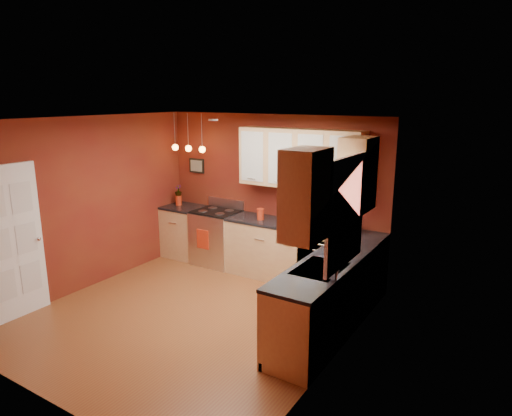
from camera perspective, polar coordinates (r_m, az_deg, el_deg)
The scene contains 27 objects.
floor at distance 6.36m, azimuth -7.99°, elevation -13.24°, with size 4.20×4.20×0.00m, color brown.
ceiling at distance 5.67m, azimuth -8.88°, elevation 10.86°, with size 4.00×4.20×0.02m, color silver.
wall_back at distance 7.55m, azimuth 1.92°, elevation 1.77°, with size 4.00×0.02×2.60m, color maroon.
wall_front at distance 4.58m, azimuth -25.76°, elevation -7.78°, with size 4.00×0.02×2.60m, color maroon.
wall_left at distance 7.31m, azimuth -20.48°, elevation 0.47°, with size 0.02×4.20×2.60m, color maroon.
wall_right at distance 4.88m, azimuth 9.92°, elevation -5.26°, with size 0.02×4.20×2.60m, color maroon.
base_cabinets_back_left at distance 8.46m, azimuth -8.89°, elevation -3.01°, with size 0.70×0.60×0.90m, color tan.
base_cabinets_back_right at distance 7.20m, azimuth 5.71°, elevation -5.95°, with size 2.54×0.60×0.90m, color tan.
base_cabinets_right at distance 5.69m, azimuth 8.46°, elevation -11.59°, with size 0.60×2.10×0.90m, color tan.
counter_back_left at distance 8.34m, azimuth -9.01°, elevation 0.08°, with size 0.70×0.62×0.04m, color black.
counter_back_right at distance 7.06m, azimuth 5.81°, elevation -2.35°, with size 2.54×0.62×0.04m, color black.
counter_right at distance 5.51m, azimuth 8.64°, elevation -7.16°, with size 0.62×2.10×0.04m, color black.
gas_range at distance 8.01m, azimuth -4.92°, elevation -3.62°, with size 0.76×0.64×1.11m.
dishwasher_front at distance 6.81m, azimuth 7.43°, elevation -7.19°, with size 0.60×0.02×0.80m, color silver.
sink at distance 5.38m, azimuth 8.01°, elevation -7.72°, with size 0.50×0.70×0.33m.
window at distance 5.05m, azimuth 11.13°, elevation -0.07°, with size 0.06×1.02×1.22m.
door_left_wall at distance 6.72m, azimuth -28.19°, elevation -3.88°, with size 0.12×0.82×2.05m.
upper_cabinets_back at distance 7.01m, azimuth 5.51°, elevation 6.16°, with size 2.00×0.35×0.90m, color tan.
upper_cabinets_right at distance 5.07m, azimuth 9.79°, elevation 3.07°, with size 0.35×1.95×0.90m, color tan.
wall_picture at distance 8.35m, azimuth -7.41°, elevation 5.26°, with size 0.32×0.03×0.26m, color black.
pendant_lights at distance 7.99m, azimuth -8.44°, elevation 7.43°, with size 0.71×0.11×0.66m.
red_canister at distance 7.32m, azimuth 0.56°, elevation -0.77°, with size 0.12×0.12×0.18m.
red_vase at distance 8.43m, azimuth -9.65°, elevation 0.96°, with size 0.11×0.11×0.18m, color #B62C13.
flowers at distance 8.39m, azimuth -9.69°, elevation 2.13°, with size 0.12×0.12×0.22m, color #B62C13.
coffee_maker at distance 6.76m, azimuth 11.54°, elevation -2.17°, with size 0.19×0.19×0.23m.
soap_pump at distance 5.04m, azimuth 9.52°, elevation -7.72°, with size 0.09×0.10×0.21m, color white.
dish_towel at distance 7.78m, azimuth -6.68°, elevation -3.90°, with size 0.24×0.02×0.33m, color #B62C13.
Camera 1 is at (3.70, -4.29, 2.88)m, focal length 32.00 mm.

